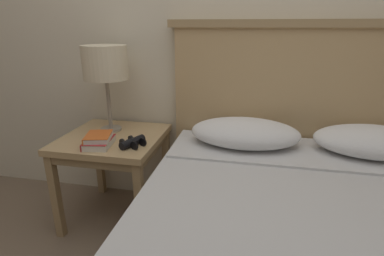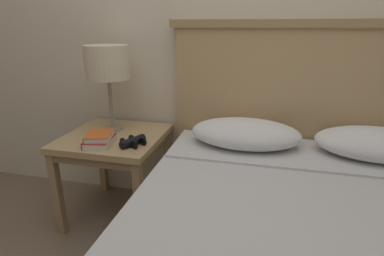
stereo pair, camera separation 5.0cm
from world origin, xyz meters
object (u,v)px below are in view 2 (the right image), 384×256
Objects in this scene: book_stacked_on_top at (99,136)px; binoculars_pair at (133,141)px; nightstand at (115,146)px; table_lamp at (107,64)px; book_on_nightstand at (100,141)px.

book_stacked_on_top reaches higher than binoculars_pair.
nightstand is 3.02× the size of book_stacked_on_top.
table_lamp is at bearing 119.63° from nightstand.
book_stacked_on_top is at bearing -78.54° from table_lamp.
book_on_nightstand is 1.06× the size of book_stacked_on_top.
nightstand is 3.56× the size of binoculars_pair.
nightstand is 0.50m from table_lamp.
book_stacked_on_top is at bearing -90.49° from nightstand.
table_lamp reaches higher than book_stacked_on_top.
book_on_nightstand is 1.25× the size of binoculars_pair.
book_on_nightstand is at bearing -169.13° from binoculars_pair.
book_stacked_on_top is 0.19m from binoculars_pair.
book_stacked_on_top is at bearing -168.82° from binoculars_pair.
nightstand is 1.11× the size of table_lamp.
binoculars_pair is (0.18, 0.04, 0.00)m from book_on_nightstand.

